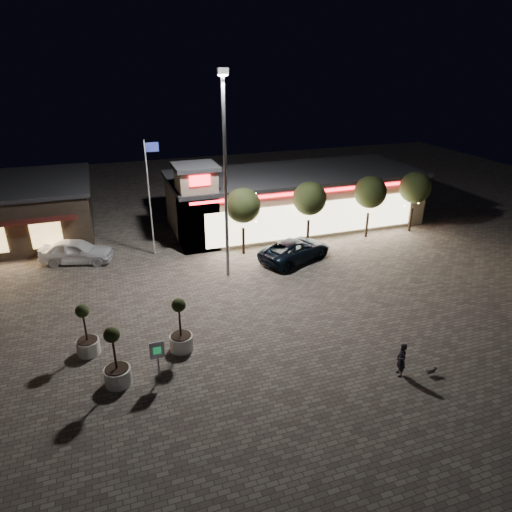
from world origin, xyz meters
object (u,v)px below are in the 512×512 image
object	(u,v)px
planter_mid	(117,367)
valet_sign	(157,353)
planter_left	(87,339)
pickup_truck	(295,250)
white_sedan	(76,251)
pedestrian	(401,360)

from	to	relation	value
planter_mid	valet_sign	bearing A→B (deg)	-8.77
planter_left	pickup_truck	bearing A→B (deg)	26.44
white_sedan	valet_sign	bearing A→B (deg)	-149.87
white_sedan	pedestrian	size ratio (longest dim) A/B	2.99
pedestrian	planter_left	bearing A→B (deg)	-103.95
planter_left	valet_sign	world-z (taller)	planter_left
pedestrian	planter_left	world-z (taller)	planter_left
planter_mid	pedestrian	bearing A→B (deg)	-16.36
planter_left	valet_sign	distance (m)	4.19
pedestrian	planter_mid	bearing A→B (deg)	-94.86
valet_sign	pickup_truck	bearing A→B (deg)	42.33
white_sedan	planter_left	xyz separation A→B (m)	(0.63, -11.23, -0.00)
planter_left	planter_mid	world-z (taller)	planter_mid
pickup_truck	white_sedan	bearing A→B (deg)	50.01
pedestrian	planter_left	xyz separation A→B (m)	(-12.98, 6.18, 0.01)
pickup_truck	planter_mid	bearing A→B (deg)	104.85
planter_left	pedestrian	bearing A→B (deg)	-25.45
planter_left	planter_mid	xyz separation A→B (m)	(1.18, -2.71, 0.06)
white_sedan	planter_mid	distance (m)	14.06
pedestrian	planter_left	distance (m)	14.37
pickup_truck	planter_left	size ratio (longest dim) A/B	2.04
pickup_truck	white_sedan	xyz separation A→B (m)	(-14.21, 4.48, 0.07)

